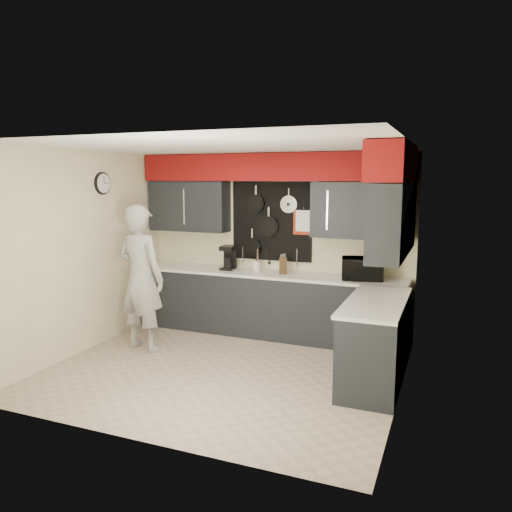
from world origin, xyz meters
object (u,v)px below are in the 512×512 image
at_px(utensil_crock, 257,266).
at_px(coffee_maker, 229,257).
at_px(person, 141,278).
at_px(microwave, 362,269).
at_px(knife_block, 283,266).

distance_m(utensil_crock, coffee_maker, 0.44).
distance_m(utensil_crock, person, 1.69).
relative_size(microwave, coffee_maker, 1.50).
xyz_separation_m(coffee_maker, person, (-0.70, -1.21, -0.14)).
bearing_deg(coffee_maker, utensil_crock, 3.16).
bearing_deg(microwave, person, -168.93).
relative_size(microwave, utensil_crock, 3.64).
height_order(knife_block, utensil_crock, knife_block).
distance_m(coffee_maker, person, 1.40).
bearing_deg(person, knife_block, -135.05).
bearing_deg(knife_block, coffee_maker, 161.62).
height_order(knife_block, person, person).
bearing_deg(coffee_maker, microwave, -4.94).
bearing_deg(utensil_crock, microwave, -3.23).
bearing_deg(knife_block, utensil_crock, 152.44).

